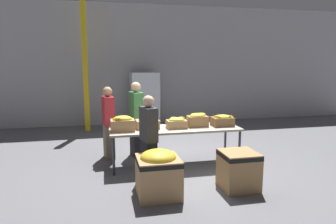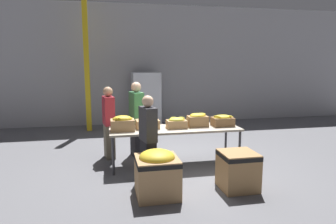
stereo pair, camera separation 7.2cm
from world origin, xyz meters
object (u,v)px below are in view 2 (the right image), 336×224
at_px(banana_box_4, 223,120).
at_px(pallet_stack_0, 146,100).
at_px(volunteer_0, 137,120).
at_px(sorting_table, 175,130).
at_px(banana_box_3, 198,120).
at_px(banana_box_2, 177,123).
at_px(volunteer_1, 148,139).
at_px(volunteer_2, 109,123).
at_px(support_pillar, 87,65).
at_px(donation_bin_0, 157,172).
at_px(banana_box_1, 148,123).
at_px(donation_bin_1, 238,169).
at_px(banana_box_0, 122,123).

height_order(banana_box_4, pallet_stack_0, pallet_stack_0).
bearing_deg(banana_box_4, volunteer_0, 157.04).
bearing_deg(sorting_table, banana_box_3, 6.22).
bearing_deg(volunteer_0, sorting_table, 32.58).
distance_m(banana_box_2, volunteer_1, 0.97).
xyz_separation_m(volunteer_2, support_pillar, (-0.58, 2.89, 1.22)).
xyz_separation_m(donation_bin_0, pallet_stack_0, (0.51, 5.24, 0.48)).
distance_m(banana_box_2, volunteer_2, 1.53).
distance_m(volunteer_2, pallet_stack_0, 3.35).
bearing_deg(volunteer_2, support_pillar, -177.76).
relative_size(banana_box_1, pallet_stack_0, 0.26).
xyz_separation_m(sorting_table, volunteer_0, (-0.70, 0.73, 0.11)).
bearing_deg(banana_box_1, volunteer_2, 139.75).
bearing_deg(sorting_table, volunteer_2, 150.96).
bearing_deg(donation_bin_1, sorting_table, 118.10).
height_order(banana_box_4, donation_bin_1, banana_box_4).
bearing_deg(donation_bin_1, banana_box_3, 99.86).
xyz_separation_m(banana_box_3, pallet_stack_0, (-0.58, 3.79, -0.03)).
distance_m(banana_box_4, pallet_stack_0, 4.00).
distance_m(volunteer_0, donation_bin_1, 2.61).
relative_size(banana_box_2, donation_bin_0, 0.54).
relative_size(sorting_table, banana_box_4, 6.09).
xyz_separation_m(banana_box_0, donation_bin_1, (1.80, -1.34, -0.58)).
bearing_deg(pallet_stack_0, volunteer_2, -111.34).
xyz_separation_m(banana_box_1, volunteer_2, (-0.76, 0.64, -0.10)).
height_order(sorting_table, donation_bin_1, sorting_table).
relative_size(sorting_table, pallet_stack_0, 1.48).
bearing_deg(volunteer_1, donation_bin_0, 170.91).
height_order(banana_box_0, banana_box_3, banana_box_0).
relative_size(banana_box_4, pallet_stack_0, 0.24).
relative_size(volunteer_1, pallet_stack_0, 0.85).
bearing_deg(banana_box_0, pallet_stack_0, 76.08).
relative_size(banana_box_4, donation_bin_0, 0.58).
height_order(banana_box_4, volunteer_2, volunteer_2).
bearing_deg(donation_bin_0, banana_box_1, 87.83).
bearing_deg(banana_box_0, banana_box_2, 1.23).
bearing_deg(donation_bin_1, banana_box_4, 78.85).
height_order(banana_box_3, pallet_stack_0, pallet_stack_0).
bearing_deg(volunteer_2, banana_box_1, 40.56).
xyz_separation_m(banana_box_2, support_pillar, (-1.92, 3.64, 1.12)).
bearing_deg(volunteer_1, banana_box_1, -19.77).
relative_size(banana_box_3, support_pillar, 0.10).
xyz_separation_m(banana_box_1, donation_bin_1, (1.29, -1.47, -0.54)).
bearing_deg(banana_box_0, banana_box_3, 3.69).
relative_size(sorting_table, banana_box_2, 6.57).
distance_m(banana_box_0, pallet_stack_0, 4.01).
distance_m(banana_box_1, support_pillar, 3.95).
bearing_deg(banana_box_0, sorting_table, 2.51).
bearing_deg(support_pillar, pallet_stack_0, 7.10).
bearing_deg(banana_box_1, donation_bin_1, -48.78).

